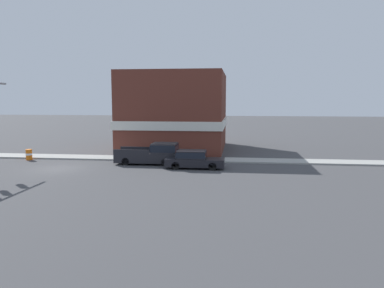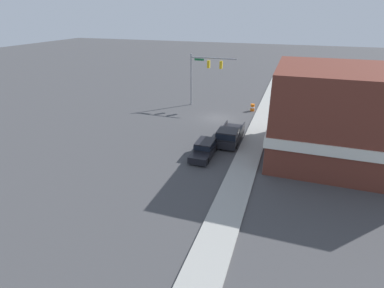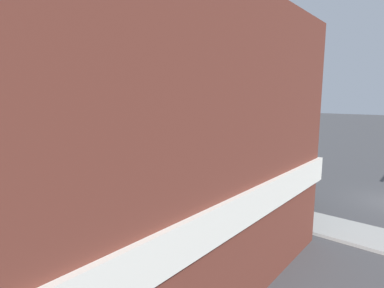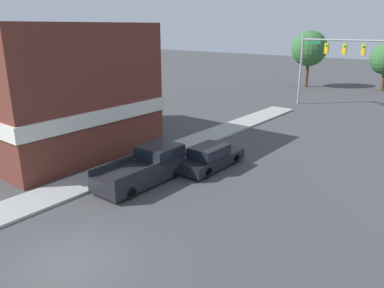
{
  "view_description": "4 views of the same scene",
  "coord_description": "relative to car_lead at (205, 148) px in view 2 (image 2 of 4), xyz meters",
  "views": [
    {
      "loc": [
        28.66,
        14.73,
        5.68
      ],
      "look_at": [
        0.69,
        11.27,
        2.3
      ],
      "focal_mm": 35.0,
      "sensor_mm": 36.0,
      "label": 1
    },
    {
      "loc": [
        -8.98,
        36.51,
        13.06
      ],
      "look_at": [
        -0.97,
        13.11,
        1.98
      ],
      "focal_mm": 28.0,
      "sensor_mm": 36.0,
      "label": 2
    },
    {
      "loc": [
        -19.55,
        -1.47,
        5.87
      ],
      "look_at": [
        -0.92,
        14.26,
        2.08
      ],
      "focal_mm": 28.0,
      "sensor_mm": 36.0,
      "label": 3
    },
    {
      "loc": [
        10.91,
        -6.47,
        8.38
      ],
      "look_at": [
        -1.21,
        8.81,
        2.22
      ],
      "focal_mm": 35.0,
      "sensor_mm": 36.0,
      "label": 4
    }
  ],
  "objects": [
    {
      "name": "car_lead",
      "position": [
        0.0,
        0.0,
        0.0
      ],
      "size": [
        1.76,
        4.83,
        1.49
      ],
      "color": "black",
      "rests_on": "ground"
    },
    {
      "name": "pickup_truck_parked",
      "position": [
        -1.64,
        -3.73,
        0.14
      ],
      "size": [
        2.14,
        5.56,
        1.87
      ],
      "color": "black",
      "rests_on": "ground"
    },
    {
      "name": "sidewalk_curb",
      "position": [
        -4.11,
        -11.11,
        -0.71
      ],
      "size": [
        2.4,
        60.0,
        0.14
      ],
      "color": "#9E9E99",
      "rests_on": "ground"
    },
    {
      "name": "construction_barrel",
      "position": [
        -2.31,
        -15.84,
        -0.26
      ],
      "size": [
        0.59,
        0.59,
        1.01
      ],
      "color": "orange",
      "rests_on": "ground"
    },
    {
      "name": "corner_brick_building",
      "position": [
        -11.98,
        -3.43,
        3.4
      ],
      "size": [
        12.64,
        11.18,
        8.6
      ],
      "color": "brown",
      "rests_on": "ground"
    },
    {
      "name": "near_signal_assembly",
      "position": [
        4.96,
        -16.07,
        4.6
      ],
      "size": [
        6.71,
        0.49,
        7.48
      ],
      "color": "gray",
      "rests_on": "ground"
    },
    {
      "name": "ground_plane",
      "position": [
        1.59,
        -11.11,
        -0.78
      ],
      "size": [
        200.0,
        200.0,
        0.0
      ],
      "primitive_type": "plane",
      "color": "#424244"
    }
  ]
}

